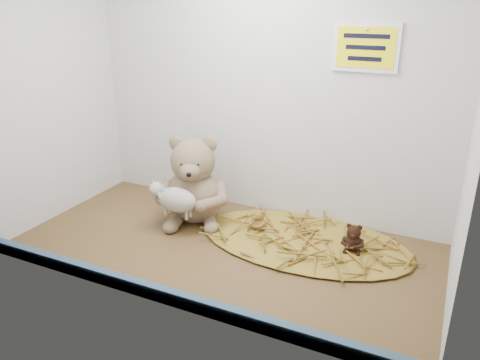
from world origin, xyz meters
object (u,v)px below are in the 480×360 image
at_px(main_teddy, 194,179).
at_px(mini_teddy_brown, 353,236).
at_px(mini_teddy_tan, 259,219).
at_px(toy_lamb, 177,200).

bearing_deg(main_teddy, mini_teddy_brown, -22.70).
height_order(mini_teddy_tan, mini_teddy_brown, mini_teddy_brown).
height_order(toy_lamb, mini_teddy_tan, toy_lamb).
height_order(toy_lamb, mini_teddy_brown, toy_lamb).
xyz_separation_m(main_teddy, mini_teddy_brown, (0.51, 0.00, -0.09)).
height_order(main_teddy, toy_lamb, main_teddy).
xyz_separation_m(toy_lamb, mini_teddy_tan, (0.23, 0.10, -0.06)).
distance_m(main_teddy, toy_lamb, 0.11).
bearing_deg(toy_lamb, mini_teddy_tan, 24.51).
xyz_separation_m(main_teddy, toy_lamb, (0.00, -0.10, -0.03)).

